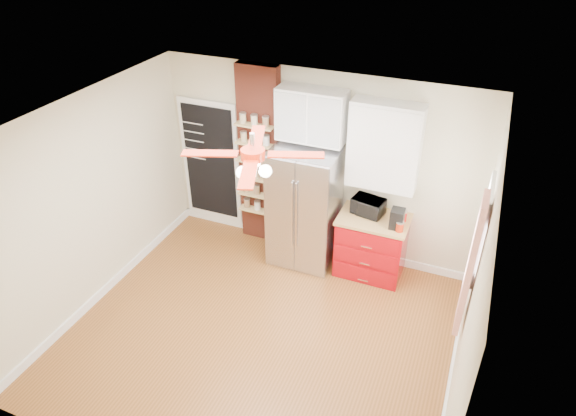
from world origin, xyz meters
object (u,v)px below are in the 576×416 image
at_px(toaster_oven, 368,206).
at_px(coffee_maker, 397,219).
at_px(red_cabinet, 371,245).
at_px(ceiling_fan, 253,155).
at_px(fridge, 305,207).
at_px(canister_left, 400,227).
at_px(pantry_jar_oats, 246,153).

xyz_separation_m(toaster_oven, coffee_maker, (0.43, -0.18, 0.02)).
height_order(red_cabinet, toaster_oven, toaster_oven).
height_order(ceiling_fan, toaster_oven, ceiling_fan).
distance_m(fridge, red_cabinet, 1.06).
relative_size(canister_left, pantry_jar_oats, 0.92).
xyz_separation_m(coffee_maker, pantry_jar_oats, (-2.25, 0.24, 0.41)).
height_order(red_cabinet, pantry_jar_oats, pantry_jar_oats).
xyz_separation_m(red_cabinet, toaster_oven, (-0.11, 0.08, 0.56)).
xyz_separation_m(fridge, coffee_maker, (1.29, -0.06, 0.16)).
distance_m(ceiling_fan, coffee_maker, 2.44).
bearing_deg(red_cabinet, toaster_oven, 145.73).
relative_size(red_cabinet, canister_left, 7.53).
height_order(fridge, ceiling_fan, ceiling_fan).
distance_m(red_cabinet, coffee_maker, 0.67).
xyz_separation_m(ceiling_fan, canister_left, (1.29, 1.51, -1.46)).
distance_m(ceiling_fan, canister_left, 2.46).
distance_m(red_cabinet, pantry_jar_oats, 2.18).
relative_size(fridge, canister_left, 14.01).
xyz_separation_m(ceiling_fan, coffee_maker, (1.24, 1.57, -1.39)).
bearing_deg(canister_left, pantry_jar_oats, 172.53).
distance_m(fridge, toaster_oven, 0.88).
relative_size(ceiling_fan, toaster_oven, 3.37).
relative_size(fridge, coffee_maker, 6.58).
height_order(fridge, red_cabinet, fridge).
bearing_deg(coffee_maker, pantry_jar_oats, 172.66).
distance_m(toaster_oven, coffee_maker, 0.47).
height_order(ceiling_fan, canister_left, ceiling_fan).
height_order(coffee_maker, canister_left, coffee_maker).
xyz_separation_m(fridge, pantry_jar_oats, (-0.97, 0.18, 0.57)).
height_order(fridge, coffee_maker, fridge).
bearing_deg(ceiling_fan, canister_left, 49.44).
bearing_deg(pantry_jar_oats, coffee_maker, -6.00).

